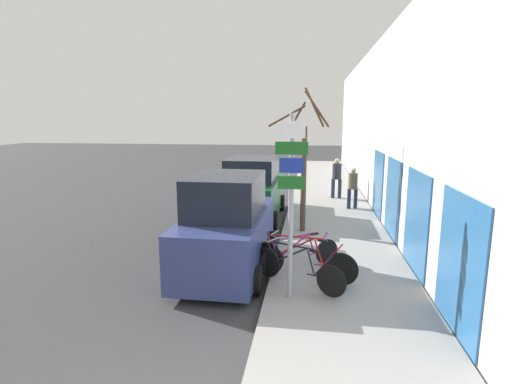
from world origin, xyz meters
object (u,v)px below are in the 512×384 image
object	(u,v)px
bicycle_1	(303,260)
bicycle_2	(300,254)
parked_car_0	(227,228)
pedestrian_near	(353,185)
pedestrian_far	(337,175)
parked_car_1	(253,191)
bicycle_0	(297,269)
street_tree	(304,167)
signpost	(291,196)

from	to	relation	value
bicycle_1	bicycle_2	xyz separation A→B (m)	(-0.08, 0.50, -0.04)
parked_car_0	pedestrian_near	xyz separation A→B (m)	(3.53, 6.54, 0.02)
bicycle_2	pedestrian_near	distance (m)	6.91
bicycle_1	pedestrian_far	distance (m)	9.26
bicycle_1	parked_car_1	xyz separation A→B (m)	(-1.95, 5.68, 0.46)
bicycle_2	pedestrian_near	xyz separation A→B (m)	(1.80, 6.65, 0.55)
bicycle_0	pedestrian_near	bearing A→B (deg)	18.68
bicycle_0	parked_car_0	xyz separation A→B (m)	(-1.70, 1.07, 0.51)
street_tree	bicycle_2	bearing A→B (deg)	-89.51
bicycle_1	pedestrian_near	distance (m)	7.38
bicycle_0	pedestrian_far	xyz separation A→B (m)	(1.34, 9.62, 0.62)
parked_car_1	signpost	bearing A→B (deg)	-74.83
signpost	street_tree	size ratio (longest dim) A/B	0.82
bicycle_1	signpost	bearing A→B (deg)	-175.54
bicycle_0	parked_car_1	size ratio (longest dim) A/B	0.43
signpost	pedestrian_far	distance (m)	10.30
pedestrian_near	pedestrian_far	size ratio (longest dim) A/B	0.91
bicycle_2	parked_car_1	xyz separation A→B (m)	(-1.87, 5.18, 0.50)
bicycle_2	parked_car_1	distance (m)	5.53
bicycle_0	bicycle_2	bearing A→B (deg)	30.37
bicycle_1	bicycle_0	bearing A→B (deg)	-175.18
bicycle_0	signpost	bearing A→B (deg)	-161.71
bicycle_0	bicycle_2	xyz separation A→B (m)	(0.03, 0.96, -0.02)
bicycle_2	street_tree	bearing A→B (deg)	-34.02
bicycle_0	parked_car_1	xyz separation A→B (m)	(-1.84, 6.14, 0.48)
bicycle_1	parked_car_1	size ratio (longest dim) A/B	0.51
bicycle_1	pedestrian_near	xyz separation A→B (m)	(1.72, 7.16, 0.51)
pedestrian_near	pedestrian_far	bearing A→B (deg)	-95.55
signpost	pedestrian_far	bearing A→B (deg)	81.75
bicycle_0	parked_car_0	size ratio (longest dim) A/B	0.46
bicycle_0	parked_car_0	world-z (taller)	parked_car_0
bicycle_0	parked_car_1	world-z (taller)	parked_car_1
signpost	parked_car_1	bearing A→B (deg)	104.36
bicycle_1	pedestrian_far	world-z (taller)	pedestrian_far
street_tree	bicycle_1	bearing A→B (deg)	-88.41
bicycle_2	parked_car_0	bearing A→B (deg)	51.85
parked_car_0	parked_car_1	size ratio (longest dim) A/B	0.94
pedestrian_far	bicycle_1	bearing A→B (deg)	-109.64
parked_car_0	pedestrian_near	bearing A→B (deg)	62.28
parked_car_1	bicycle_2	bearing A→B (deg)	-69.34
pedestrian_near	street_tree	size ratio (longest dim) A/B	0.37
bicycle_1	parked_car_1	bearing A→B (deg)	36.98
parked_car_0	pedestrian_near	size ratio (longest dim) A/B	2.65
signpost	pedestrian_near	distance (m)	8.44
parked_car_1	street_tree	size ratio (longest dim) A/B	1.03
bicycle_1	parked_car_0	distance (m)	1.97
bicycle_0	street_tree	bearing A→B (deg)	32.17
pedestrian_far	parked_car_1	bearing A→B (deg)	-144.39
bicycle_1	street_tree	world-z (taller)	street_tree
bicycle_1	pedestrian_near	world-z (taller)	pedestrian_near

